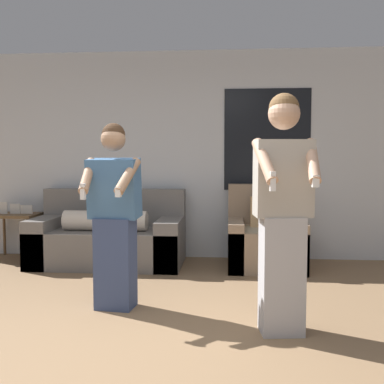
# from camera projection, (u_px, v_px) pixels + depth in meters

# --- Properties ---
(ground_plane) EXTENTS (14.00, 14.00, 0.00)m
(ground_plane) POSITION_uv_depth(u_px,v_px,m) (104.00, 369.00, 2.77)
(ground_plane) COLOR #846647
(wall_back) EXTENTS (6.56, 0.07, 2.70)m
(wall_back) POSITION_uv_depth(u_px,v_px,m) (173.00, 155.00, 5.92)
(wall_back) COLOR silver
(wall_back) RESTS_ON ground_plane
(couch) EXTENTS (1.83, 0.91, 0.91)m
(couch) POSITION_uv_depth(u_px,v_px,m) (109.00, 238.00, 5.57)
(couch) COLOR slate
(couch) RESTS_ON ground_plane
(armchair) EXTENTS (0.89, 0.87, 0.98)m
(armchair) POSITION_uv_depth(u_px,v_px,m) (265.00, 239.00, 5.41)
(armchair) COLOR #937A60
(armchair) RESTS_ON ground_plane
(side_table) EXTENTS (0.59, 0.46, 0.74)m
(side_table) POSITION_uv_depth(u_px,v_px,m) (15.00, 219.00, 5.86)
(side_table) COLOR brown
(side_table) RESTS_ON ground_plane
(person_left) EXTENTS (0.49, 0.50, 1.60)m
(person_left) POSITION_uv_depth(u_px,v_px,m) (114.00, 216.00, 3.86)
(person_left) COLOR #384770
(person_left) RESTS_ON ground_plane
(person_right) EXTENTS (0.47, 0.49, 1.77)m
(person_right) POSITION_uv_depth(u_px,v_px,m) (283.00, 211.00, 3.29)
(person_right) COLOR #B2B2B7
(person_right) RESTS_ON ground_plane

